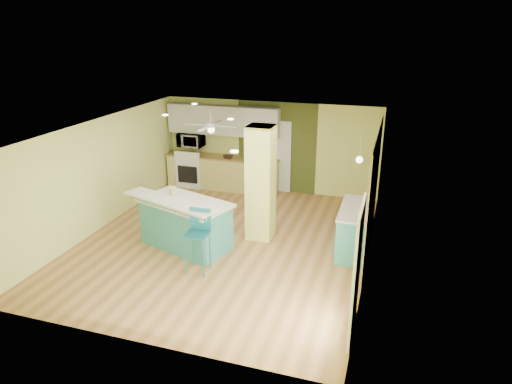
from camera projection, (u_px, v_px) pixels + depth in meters
The scene contains 23 objects.
floor at pixel (225, 242), 9.92m from camera, with size 6.00×7.00×0.01m, color olive.
ceiling at pixel (222, 128), 9.04m from camera, with size 6.00×7.00×0.01m, color white.
wall_back at pixel (270, 147), 12.61m from camera, with size 6.00×0.01×2.50m, color #DFE87C.
wall_front at pixel (132, 269), 6.35m from camera, with size 6.00×0.01×2.50m, color #DFE87C.
wall_left at pixel (100, 174), 10.33m from camera, with size 0.01×7.00×2.50m, color #DFE87C.
wall_right at pixel (372, 204), 8.63m from camera, with size 0.01×7.00×2.50m, color #DFE87C.
wood_panel at pixel (373, 193), 9.17m from camera, with size 0.02×3.40×2.50m, color #957E55.
olive_accent at pixel (277, 148), 12.54m from camera, with size 2.20×0.02×2.50m, color #434C1E.
interior_door at pixel (276, 157), 12.60m from camera, with size 0.82×0.05×2.00m, color silver.
french_door at pixel (357, 272), 6.66m from camera, with size 0.04×1.08×2.10m, color white.
column at pixel (261, 183), 9.74m from camera, with size 0.55×0.55×2.50m, color #E1E469.
kitchen_run at pixel (223, 173), 12.98m from camera, with size 3.25×0.63×0.94m.
stove at pixel (192, 170), 13.24m from camera, with size 0.76×0.66×1.08m.
upper_cabinets at pixel (223, 120), 12.57m from camera, with size 3.20×0.34×0.80m, color silver.
microwave at pixel (191, 140), 12.94m from camera, with size 0.70×0.48×0.39m, color silver.
ceiling_fan at pixel (211, 126), 11.29m from camera, with size 1.41×1.41×0.61m.
pendant_lamp at pixel (359, 159), 9.18m from camera, with size 0.14×0.14×0.69m.
wall_decor at pixel (374, 176), 9.26m from camera, with size 0.03×0.90×0.70m, color brown.
peninsula at pixel (185, 223), 9.53m from camera, with size 2.33×1.76×1.18m.
bar_stool at pixel (199, 230), 8.49m from camera, with size 0.42×0.42×1.25m.
side_counter at pixel (355, 230), 9.35m from camera, with size 0.64×1.51×0.97m.
fruit_bowl at pixel (228, 157), 12.68m from camera, with size 0.29×0.29×0.07m, color #3A2317.
canister at pixel (173, 191), 9.69m from camera, with size 0.16×0.16×0.18m, color gold.
Camera 1 is at (3.32, -8.31, 4.46)m, focal length 32.00 mm.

